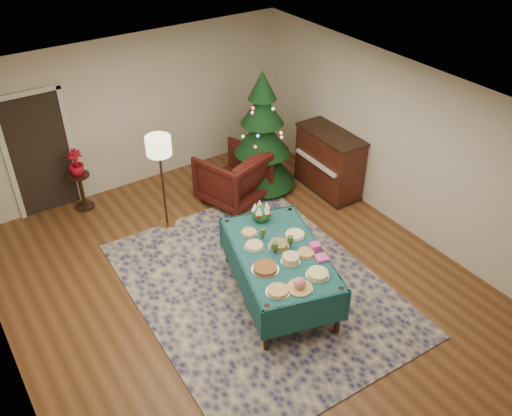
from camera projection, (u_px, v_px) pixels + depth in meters
room_shell at (238, 209)px, 6.96m from camera, size 7.00×7.00×7.00m
doorway at (40, 152)px, 8.74m from camera, size 1.08×0.04×2.16m
rug at (258, 287)px, 7.70m from camera, size 3.33×4.30×0.02m
buffet_table at (279, 261)px, 7.25m from camera, size 1.65×2.21×0.77m
platter_0 at (278, 291)px, 6.52m from camera, size 0.30×0.30×0.05m
platter_1 at (300, 285)px, 6.54m from camera, size 0.33×0.33×0.17m
platter_2 at (318, 274)px, 6.75m from camera, size 0.31×0.31×0.06m
platter_3 at (265, 268)px, 6.86m from camera, size 0.36×0.36×0.05m
platter_4 at (291, 259)px, 6.96m from camera, size 0.26×0.26×0.10m
platter_5 at (306, 253)px, 7.11m from camera, size 0.26×0.26×0.04m
platter_6 at (254, 246)px, 7.23m from camera, size 0.28×0.28×0.05m
platter_7 at (279, 245)px, 7.23m from camera, size 0.29×0.29×0.07m
platter_8 at (295, 235)px, 7.44m from camera, size 0.30×0.30×0.04m
platter_9 at (249, 233)px, 7.48m from camera, size 0.24×0.24×0.04m
goblet_0 at (263, 234)px, 7.33m from camera, size 0.08×0.08×0.18m
goblet_1 at (290, 242)px, 7.19m from camera, size 0.08×0.08×0.18m
goblet_2 at (275, 248)px, 7.08m from camera, size 0.08×0.08×0.18m
napkin_stack at (321, 258)px, 7.03m from camera, size 0.19×0.19×0.04m
gift_box at (315, 247)px, 7.17m from camera, size 0.15×0.15×0.10m
centerpiece at (261, 212)px, 7.69m from camera, size 0.28×0.28×0.32m
armchair at (233, 175)px, 9.29m from camera, size 1.22×1.18×1.02m
floor_lamp at (159, 151)px, 8.20m from camera, size 0.39×0.39×1.61m
side_table at (82, 192)px, 9.20m from camera, size 0.36×0.36×0.65m
potted_plant at (77, 168)px, 8.94m from camera, size 0.25×0.45×0.25m
christmas_tree at (262, 138)px, 9.39m from camera, size 1.35×1.35×2.20m
piano at (329, 162)px, 9.55m from camera, size 0.66×1.33×1.13m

